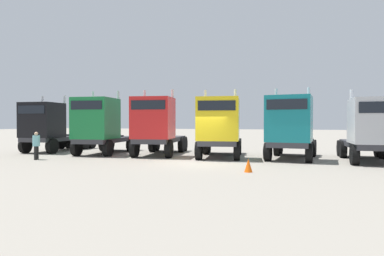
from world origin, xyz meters
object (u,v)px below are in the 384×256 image
at_px(semi_truck_green, 100,125).
at_px(semi_truck_yellow, 219,127).
at_px(semi_truck_silver, 373,129).
at_px(semi_truck_red, 157,126).
at_px(semi_truck_black, 50,127).
at_px(traffic_cone_near, 248,165).
at_px(visitor_with_camera, 36,144).
at_px(semi_truck_teal, 290,127).

relative_size(semi_truck_green, semi_truck_yellow, 1.05).
height_order(semi_truck_green, semi_truck_yellow, semi_truck_green).
relative_size(semi_truck_green, semi_truck_silver, 1.04).
bearing_deg(semi_truck_red, semi_truck_yellow, 79.00).
bearing_deg(semi_truck_red, semi_truck_silver, 80.59).
bearing_deg(semi_truck_black, traffic_cone_near, 65.68).
xyz_separation_m(semi_truck_green, semi_truck_yellow, (8.19, 0.60, -0.08)).
bearing_deg(semi_truck_silver, semi_truck_yellow, -91.68).
relative_size(semi_truck_green, visitor_with_camera, 4.02).
distance_m(semi_truck_black, semi_truck_red, 8.71).
distance_m(semi_truck_yellow, semi_truck_teal, 4.16).
distance_m(semi_truck_yellow, traffic_cone_near, 6.11).
bearing_deg(semi_truck_teal, semi_truck_red, -84.04).
bearing_deg(semi_truck_black, semi_truck_teal, 85.75).
relative_size(semi_truck_red, semi_truck_teal, 1.15).
xyz_separation_m(semi_truck_yellow, semi_truck_teal, (4.12, 0.55, 0.03)).
relative_size(semi_truck_red, traffic_cone_near, 11.63).
distance_m(semi_truck_green, semi_truck_silver, 16.60).
distance_m(semi_truck_black, visitor_with_camera, 5.46).
height_order(semi_truck_green, visitor_with_camera, semi_truck_green).
relative_size(semi_truck_yellow, visitor_with_camera, 3.82).
distance_m(semi_truck_black, semi_truck_silver, 21.32).
relative_size(semi_truck_black, visitor_with_camera, 4.11).
distance_m(semi_truck_teal, visitor_with_camera, 14.84).
xyz_separation_m(semi_truck_teal, traffic_cone_near, (-1.31, -5.73, -1.64)).
bearing_deg(semi_truck_teal, semi_truck_yellow, -80.51).
height_order(semi_truck_black, semi_truck_green, semi_truck_green).
xyz_separation_m(semi_truck_black, semi_truck_green, (4.74, -0.37, 0.14)).
xyz_separation_m(semi_truck_teal, semi_truck_silver, (4.25, -0.11, -0.13)).
relative_size(visitor_with_camera, traffic_cone_near, 2.79).
xyz_separation_m(semi_truck_black, semi_truck_silver, (21.31, 0.67, -0.04)).
relative_size(semi_truck_green, traffic_cone_near, 11.21).
height_order(semi_truck_silver, traffic_cone_near, semi_truck_silver).
relative_size(semi_truck_green, semi_truck_red, 0.96).
xyz_separation_m(semi_truck_green, visitor_with_camera, (-1.58, -3.98, -1.04)).
distance_m(semi_truck_green, semi_truck_teal, 12.37).
height_order(semi_truck_red, semi_truck_teal, semi_truck_red).
bearing_deg(semi_truck_black, visitor_with_camera, 29.15).
height_order(semi_truck_yellow, semi_truck_teal, semi_truck_teal).
height_order(semi_truck_red, semi_truck_silver, semi_truck_red).
height_order(semi_truck_silver, visitor_with_camera, semi_truck_silver).
relative_size(semi_truck_black, semi_truck_silver, 1.06).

